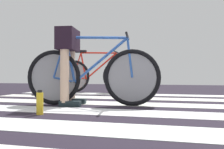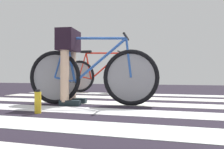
{
  "view_description": "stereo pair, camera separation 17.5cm",
  "coord_description": "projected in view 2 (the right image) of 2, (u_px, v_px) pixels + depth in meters",
  "views": [
    {
      "loc": [
        0.45,
        -2.63,
        0.41
      ],
      "look_at": [
        -0.34,
        0.54,
        0.42
      ],
      "focal_mm": 38.67,
      "sensor_mm": 36.0,
      "label": 1
    },
    {
      "loc": [
        0.62,
        -2.63,
        0.41
      ],
      "look_at": [
        -0.34,
        0.54,
        0.42
      ],
      "focal_mm": 38.67,
      "sensor_mm": 36.0,
      "label": 2
    }
  ],
  "objects": [
    {
      "name": "water_bottle",
      "position": [
        38.0,
        102.0,
        2.46
      ],
      "size": [
        0.07,
        0.07,
        0.24
      ],
      "color": "yellow",
      "rests_on": "ground"
    },
    {
      "name": "ground",
      "position": [
        127.0,
        111.0,
        2.7
      ],
      "size": [
        18.0,
        14.0,
        0.02
      ],
      "color": "black"
    },
    {
      "name": "traffic_cone",
      "position": [
        54.0,
        82.0,
        4.77
      ],
      "size": [
        0.47,
        0.47,
        0.54
      ],
      "color": "black",
      "rests_on": "ground"
    },
    {
      "name": "bicycle_2_of_2",
      "position": [
        101.0,
        75.0,
        5.31
      ],
      "size": [
        1.74,
        0.52,
        0.93
      ],
      "rotation": [
        0.0,
        0.0,
        0.03
      ],
      "color": "black",
      "rests_on": "ground"
    },
    {
      "name": "cyclist_1_of_2",
      "position": [
        69.0,
        56.0,
        3.19
      ],
      "size": [
        0.36,
        0.43,
        0.99
      ],
      "rotation": [
        0.0,
        0.0,
        0.13
      ],
      "color": "beige",
      "rests_on": "ground"
    },
    {
      "name": "bicycle_1_of_2",
      "position": [
        92.0,
        75.0,
        3.14
      ],
      "size": [
        1.73,
        0.52,
        0.93
      ],
      "rotation": [
        0.0,
        0.0,
        0.13
      ],
      "color": "black",
      "rests_on": "ground"
    },
    {
      "name": "crosswalk_markings",
      "position": [
        128.0,
        107.0,
        2.89
      ],
      "size": [
        5.38,
        4.22,
        0.0
      ],
      "color": "beige",
      "rests_on": "ground"
    }
  ]
}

